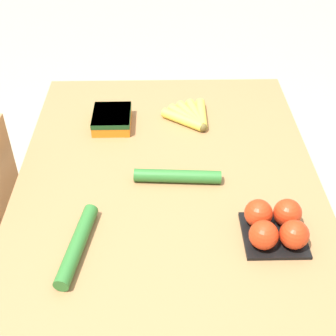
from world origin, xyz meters
The scene contains 7 objects.
ground_plane centered at (0.00, 0.00, 0.00)m, with size 12.00×12.00×0.00m, color #B7A88E.
dining_table centered at (0.00, 0.00, 0.67)m, with size 1.28×0.98×0.77m.
banana_bunch centered at (0.32, -0.10, 0.79)m, with size 0.19×0.17×0.04m.
tomato_pack centered at (-0.27, -0.29, 0.82)m, with size 0.17×0.17×0.09m.
carrot_bag centered at (0.30, 0.20, 0.80)m, with size 0.17×0.14×0.05m.
cucumber_near centered at (-0.31, 0.25, 0.79)m, with size 0.28×0.09×0.04m.
cucumber_far centered at (-0.03, -0.03, 0.79)m, with size 0.06×0.28×0.04m.
Camera 1 is at (-1.17, 0.02, 1.75)m, focal length 50.00 mm.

